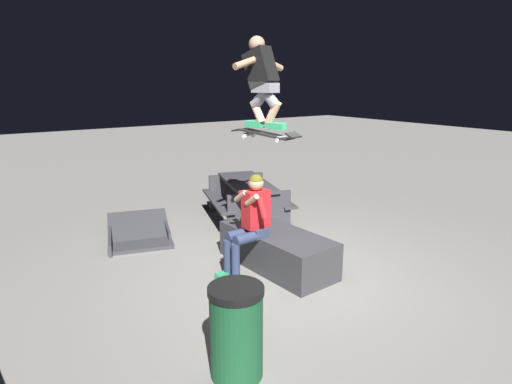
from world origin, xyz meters
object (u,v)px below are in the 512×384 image
ledge_box_main (277,249)px  skater_airborne (262,78)px  kicker_ramp (139,235)px  trash_bin (236,331)px  picnic_table_back (247,194)px  skateboard (265,134)px  person_sitting_on_ledge (249,220)px

ledge_box_main → skater_airborne: bearing=61.9°
ledge_box_main → kicker_ramp: ledge_box_main is taller
ledge_box_main → skater_airborne: size_ratio=1.55×
trash_bin → ledge_box_main: bearing=-46.0°
skater_airborne → picnic_table_back: 2.92m
skateboard → picnic_table_back: (1.90, -0.97, -1.35)m
kicker_ramp → skateboard: bearing=-154.5°
person_sitting_on_ledge → picnic_table_back: 2.28m
skateboard → trash_bin: skateboard is taller
kicker_ramp → trash_bin: (-3.77, 0.48, 0.36)m
skateboard → picnic_table_back: bearing=-27.0°
trash_bin → picnic_table_back: bearing=-34.7°
picnic_table_back → trash_bin: (-3.56, 2.46, -0.08)m
ledge_box_main → skateboard: (0.05, 0.18, 1.60)m
kicker_ramp → picnic_table_back: size_ratio=0.74×
trash_bin → kicker_ramp: bearing=-7.3°
person_sitting_on_ledge → trash_bin: (-1.65, 1.24, -0.33)m
skateboard → trash_bin: 2.65m
ledge_box_main → trash_bin: (-1.61, 1.67, 0.17)m
picnic_table_back → skater_airborne: bearing=151.9°
skateboard → picnic_table_back: size_ratio=0.51×
person_sitting_on_ledge → skateboard: bearing=-88.3°
ledge_box_main → trash_bin: 2.32m
skater_airborne → kicker_ramp: (2.06, 1.00, -2.48)m
skater_airborne → kicker_ramp: 3.37m
skater_airborne → trash_bin: skater_airborne is taller
ledge_box_main → person_sitting_on_ledge: (0.04, 0.43, 0.50)m
kicker_ramp → picnic_table_back: (-0.21, -1.98, 0.43)m
skateboard → skater_airborne: skater_airborne is taller
ledge_box_main → kicker_ramp: size_ratio=1.15×
skateboard → kicker_ramp: skateboard is taller
picnic_table_back → trash_bin: trash_bin is taller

